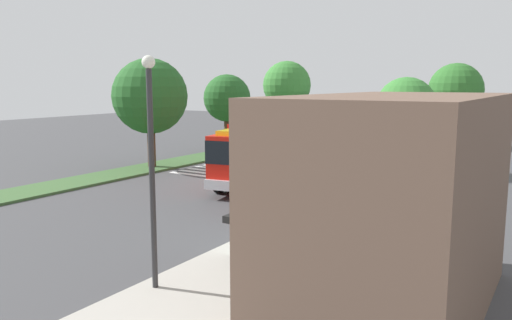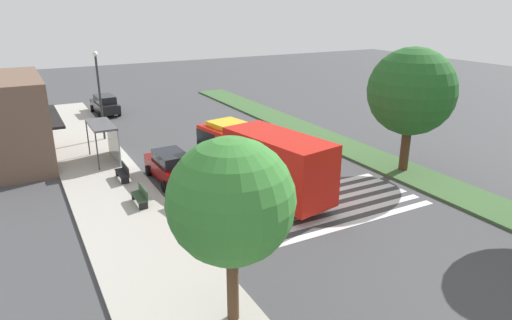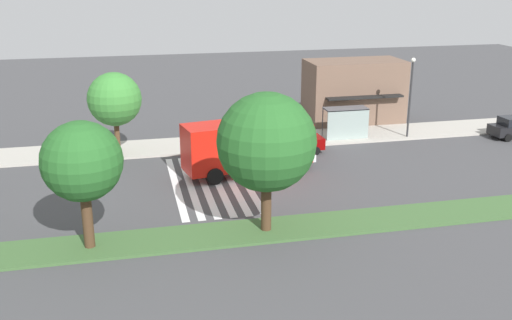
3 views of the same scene
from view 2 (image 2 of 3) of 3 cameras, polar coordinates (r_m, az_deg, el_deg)
ground_plane at (r=24.74m, az=4.75°, el=-4.36°), size 120.00×120.00×0.00m
sidewalk at (r=21.64m, az=-15.01°, el=-8.42°), size 60.00×4.51×0.14m
median_strip at (r=29.50m, az=17.69°, el=-1.13°), size 60.00×3.00×0.14m
crosswalk at (r=23.27m, az=7.39°, el=-6.02°), size 4.95×11.47×0.01m
fire_truck at (r=24.08m, az=0.39°, el=0.22°), size 9.25×4.09×3.63m
parked_car_mid at (r=26.66m, az=-10.68°, el=-0.76°), size 4.45×2.10×1.79m
parked_car_east at (r=44.66m, az=-18.47°, el=6.65°), size 4.66×2.12×1.77m
bus_stop_shelter at (r=30.66m, az=-18.21°, el=3.15°), size 3.50×1.40×2.46m
bench_near_shelter at (r=27.28m, az=-16.37°, el=-1.48°), size 1.60×0.50×0.90m
bench_west_of_shelter at (r=23.81m, az=-14.32°, el=-4.35°), size 1.60×0.50×0.90m
street_lamp at (r=35.22m, az=-19.13°, el=8.46°), size 0.36×0.36×6.45m
storefront_building at (r=32.67m, az=-28.59°, el=4.33°), size 8.54×5.07×5.57m
sidewalk_tree_west at (r=13.49m, az=-3.16°, el=-5.26°), size 3.90×3.90×6.11m
median_tree_center at (r=28.13m, az=18.97°, el=8.12°), size 5.12×5.12×7.39m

